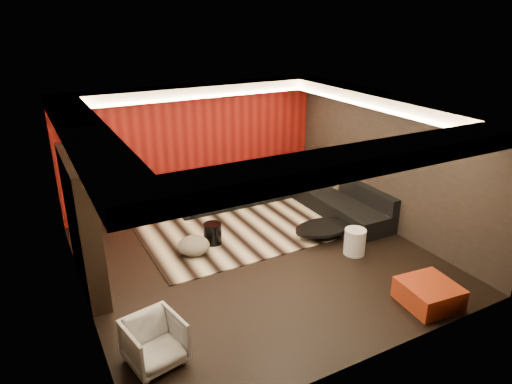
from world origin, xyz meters
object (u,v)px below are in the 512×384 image
armchair (154,342)px  drum_stool (213,233)px  orange_ottoman (429,294)px  sectional_sofa (285,195)px  coffee_table (324,231)px  white_side_table (355,242)px

armchair → drum_stool: bearing=42.6°
drum_stool → armchair: bearing=-126.2°
orange_ottoman → sectional_sofa: sectional_sofa is taller
coffee_table → drum_stool: bearing=159.8°
drum_stool → armchair: armchair is taller
drum_stool → armchair: 3.27m
coffee_table → white_side_table: 0.84m
coffee_table → white_side_table: white_side_table is taller
orange_ottoman → sectional_sofa: size_ratio=0.22×
coffee_table → sectional_sofa: (0.13, 1.75, 0.13)m
sectional_sofa → coffee_table: bearing=-94.1°
drum_stool → white_side_table: size_ratio=0.83×
coffee_table → orange_ottoman: 2.62m
orange_ottoman → coffee_table: bearing=91.7°
coffee_table → white_side_table: bearing=-84.2°
armchair → orange_ottoman: bearing=-21.6°
drum_stool → white_side_table: 2.72m
orange_ottoman → armchair: size_ratio=1.14×
sectional_sofa → white_side_table: bearing=-90.9°
armchair → sectional_sofa: bearing=29.7°
armchair → sectional_sofa: size_ratio=0.19×
coffee_table → orange_ottoman: (0.08, -2.62, 0.05)m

